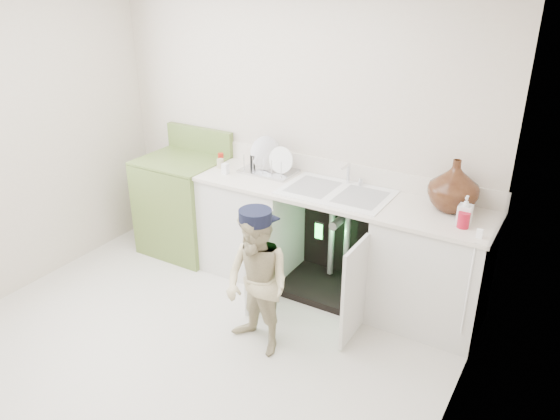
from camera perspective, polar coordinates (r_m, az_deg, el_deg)
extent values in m
plane|color=#BDB5A6|center=(4.11, -9.33, -13.98)|extent=(3.50, 3.50, 0.00)
cube|color=beige|center=(4.65, 1.49, 8.37)|extent=(3.50, 2.50, 0.02)
cube|color=beige|center=(4.78, -26.91, 6.17)|extent=(2.50, 3.00, 0.02)
cube|color=beige|center=(2.75, 18.20, -4.66)|extent=(2.50, 3.00, 0.02)
cube|color=silver|center=(4.83, -2.95, -1.47)|extent=(0.80, 0.60, 0.86)
cube|color=silver|center=(4.25, 15.46, -6.23)|extent=(0.80, 0.60, 0.86)
cube|color=black|center=(4.70, 7.06, -2.40)|extent=(0.80, 0.06, 0.86)
cube|color=black|center=(4.68, 5.44, -8.07)|extent=(0.80, 0.60, 0.06)
cylinder|color=gray|center=(4.57, 5.40, -2.81)|extent=(0.05, 0.05, 0.70)
cylinder|color=gray|center=(4.52, 7.00, -3.21)|extent=(0.05, 0.05, 0.70)
cylinder|color=gray|center=(4.43, 6.02, -1.31)|extent=(0.07, 0.18, 0.07)
cube|color=silver|center=(4.27, -2.16, -5.54)|extent=(0.03, 0.40, 0.76)
cube|color=silver|center=(3.96, 7.74, -8.45)|extent=(0.02, 0.40, 0.76)
cube|color=silver|center=(4.28, 5.89, 1.63)|extent=(2.44, 0.64, 0.03)
cube|color=silver|center=(4.50, 7.52, 3.91)|extent=(2.44, 0.02, 0.15)
cube|color=white|center=(4.28, 5.89, 1.76)|extent=(0.85, 0.55, 0.02)
cube|color=gray|center=(4.36, 3.46, 2.41)|extent=(0.34, 0.40, 0.01)
cube|color=gray|center=(4.20, 8.43, 1.32)|extent=(0.34, 0.40, 0.01)
cylinder|color=silver|center=(4.43, 7.17, 3.83)|extent=(0.03, 0.03, 0.17)
cylinder|color=silver|center=(4.35, 6.89, 4.52)|extent=(0.02, 0.14, 0.02)
cylinder|color=silver|center=(4.41, 8.44, 2.95)|extent=(0.04, 0.04, 0.06)
cylinder|color=white|center=(3.87, 19.05, -7.88)|extent=(0.01, 0.01, 0.70)
cube|color=white|center=(3.77, 20.13, -2.32)|extent=(0.04, 0.02, 0.06)
cube|color=silver|center=(4.68, -1.20, 4.10)|extent=(0.46, 0.31, 0.02)
cylinder|color=silver|center=(4.69, -1.51, 5.20)|extent=(0.29, 0.10, 0.28)
cylinder|color=white|center=(4.59, 0.10, 4.67)|extent=(0.23, 0.06, 0.22)
cylinder|color=silver|center=(4.67, -3.79, 5.01)|extent=(0.01, 0.01, 0.13)
cylinder|color=silver|center=(4.62, -2.84, 4.82)|extent=(0.01, 0.01, 0.13)
cylinder|color=silver|center=(4.57, -1.88, 4.63)|extent=(0.01, 0.01, 0.13)
cylinder|color=silver|center=(4.53, -0.89, 4.43)|extent=(0.01, 0.01, 0.13)
cylinder|color=silver|center=(4.48, 0.12, 4.22)|extent=(0.01, 0.01, 0.13)
imported|color=#422612|center=(4.08, 17.73, 2.49)|extent=(0.36, 0.36, 0.38)
imported|color=#E4430C|center=(4.07, 17.81, 1.29)|extent=(0.09, 0.09, 0.23)
imported|color=white|center=(3.91, 18.79, -0.01)|extent=(0.09, 0.09, 0.20)
cylinder|color=#A50E24|center=(3.87, 18.64, -1.00)|extent=(0.08, 0.08, 0.11)
cylinder|color=#AA1E0E|center=(4.89, -6.20, 5.36)|extent=(0.05, 0.05, 0.10)
cylinder|color=tan|center=(4.80, -6.25, 4.87)|extent=(0.06, 0.06, 0.08)
cylinder|color=black|center=(4.74, -2.88, 5.01)|extent=(0.04, 0.04, 0.12)
cube|color=white|center=(4.65, -5.73, 4.31)|extent=(0.05, 0.05, 0.09)
cube|color=olive|center=(5.22, -9.95, 0.39)|extent=(0.73, 0.65, 0.89)
cube|color=olive|center=(5.05, -10.32, 5.14)|extent=(0.73, 0.65, 0.02)
cube|color=olive|center=(5.22, -8.39, 7.30)|extent=(0.73, 0.06, 0.23)
cylinder|color=black|center=(5.06, -13.07, 4.87)|extent=(0.16, 0.16, 0.02)
cylinder|color=silver|center=(5.06, -13.08, 5.00)|extent=(0.19, 0.19, 0.01)
cylinder|color=black|center=(5.28, -10.71, 5.90)|extent=(0.16, 0.16, 0.02)
cylinder|color=silver|center=(5.28, -10.72, 6.02)|extent=(0.19, 0.19, 0.01)
cylinder|color=black|center=(4.83, -9.88, 4.19)|extent=(0.16, 0.16, 0.02)
cylinder|color=silver|center=(4.82, -9.89, 4.32)|extent=(0.19, 0.19, 0.01)
cylinder|color=black|center=(5.06, -7.55, 5.28)|extent=(0.16, 0.16, 0.02)
cylinder|color=silver|center=(5.05, -7.56, 5.41)|extent=(0.19, 0.19, 0.01)
imported|color=beige|center=(3.77, -2.39, -7.76)|extent=(0.60, 0.52, 1.05)
cylinder|color=black|center=(3.53, -2.53, -0.91)|extent=(0.27, 0.27, 0.09)
cube|color=black|center=(3.60, -1.33, -0.94)|extent=(0.19, 0.13, 0.01)
cube|color=black|center=(4.06, 4.12, -2.19)|extent=(0.07, 0.01, 0.14)
cube|color=#26F23F|center=(4.05, 4.07, -2.23)|extent=(0.06, 0.00, 0.12)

